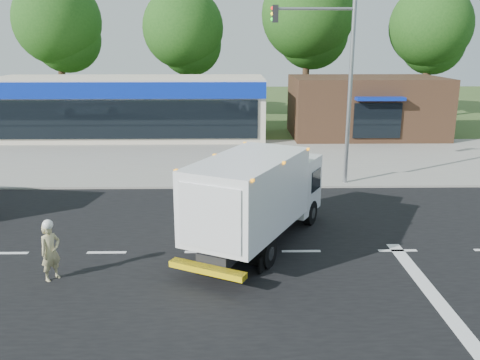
% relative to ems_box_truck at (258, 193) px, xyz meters
% --- Properties ---
extents(ground, '(120.00, 120.00, 0.00)m').
position_rel_ems_box_truck_xyz_m(ground, '(1.32, -0.56, -1.74)').
color(ground, '#385123').
rests_on(ground, ground).
extents(road_asphalt, '(60.00, 14.00, 0.02)m').
position_rel_ems_box_truck_xyz_m(road_asphalt, '(1.32, -0.56, -1.73)').
color(road_asphalt, black).
rests_on(road_asphalt, ground).
extents(sidewalk, '(60.00, 2.40, 0.12)m').
position_rel_ems_box_truck_xyz_m(sidewalk, '(1.32, 7.64, -1.68)').
color(sidewalk, gray).
rests_on(sidewalk, ground).
extents(parking_apron, '(60.00, 9.00, 0.02)m').
position_rel_ems_box_truck_xyz_m(parking_apron, '(1.32, 13.44, -1.73)').
color(parking_apron, gray).
rests_on(parking_apron, ground).
extents(lane_markings, '(55.20, 7.00, 0.01)m').
position_rel_ems_box_truck_xyz_m(lane_markings, '(2.67, -1.91, -1.72)').
color(lane_markings, silver).
rests_on(lane_markings, road_asphalt).
extents(ems_box_truck, '(4.96, 7.00, 3.01)m').
position_rel_ems_box_truck_xyz_m(ems_box_truck, '(0.00, 0.00, 0.00)').
color(ems_box_truck, black).
rests_on(ems_box_truck, ground).
extents(emergency_worker, '(0.66, 0.70, 1.73)m').
position_rel_ems_box_truck_xyz_m(emergency_worker, '(-5.71, -2.33, -0.88)').
color(emergency_worker, tan).
rests_on(emergency_worker, ground).
extents(retail_strip_mall, '(18.00, 6.20, 4.00)m').
position_rel_ems_box_truck_xyz_m(retail_strip_mall, '(-7.68, 19.37, 0.28)').
color(retail_strip_mall, beige).
rests_on(retail_strip_mall, ground).
extents(brown_storefront, '(10.00, 6.70, 4.00)m').
position_rel_ems_box_truck_xyz_m(brown_storefront, '(8.32, 19.42, 0.26)').
color(brown_storefront, '#382316').
rests_on(brown_storefront, ground).
extents(traffic_signal_pole, '(3.51, 0.25, 8.00)m').
position_rel_ems_box_truck_xyz_m(traffic_signal_pole, '(3.68, 7.04, 3.19)').
color(traffic_signal_pole, gray).
rests_on(traffic_signal_pole, ground).
extents(background_trees, '(36.77, 7.39, 12.10)m').
position_rel_ems_box_truck_xyz_m(background_trees, '(0.48, 27.60, 5.65)').
color(background_trees, '#332114').
rests_on(background_trees, ground).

